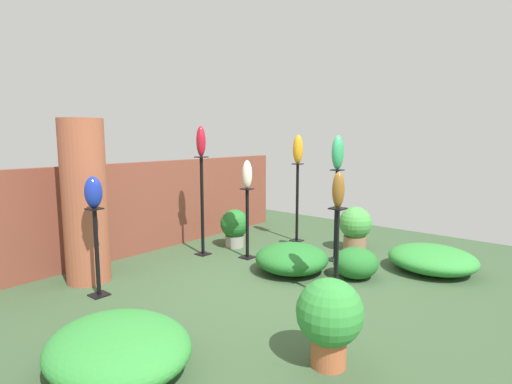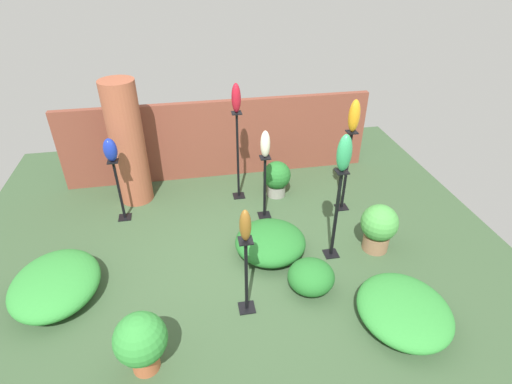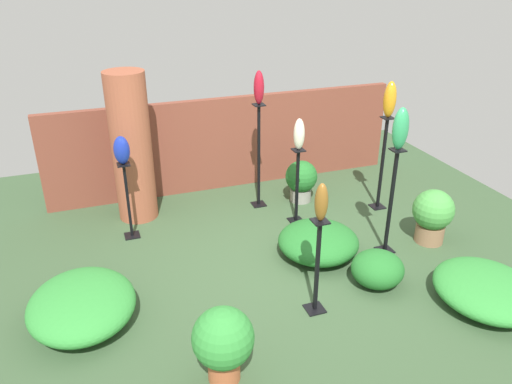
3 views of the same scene
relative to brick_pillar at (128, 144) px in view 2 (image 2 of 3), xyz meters
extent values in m
plane|color=#385133|center=(1.53, -1.82, -1.05)|extent=(8.00, 8.00, 0.00)
cube|color=brown|center=(1.53, 0.58, -0.31)|extent=(5.60, 0.12, 1.47)
cylinder|color=#9E5138|center=(0.00, 0.00, 0.00)|extent=(0.55, 0.55, 2.10)
cube|color=black|center=(1.76, -0.26, -1.04)|extent=(0.20, 0.20, 0.01)
cube|color=black|center=(1.76, -0.26, -0.27)|extent=(0.04, 0.04, 1.56)
cube|color=black|center=(1.76, -0.26, 0.51)|extent=(0.16, 0.16, 0.02)
cube|color=black|center=(-0.17, -0.56, -1.04)|extent=(0.20, 0.20, 0.01)
cube|color=black|center=(-0.17, -0.56, -0.52)|extent=(0.04, 0.04, 1.05)
cube|color=black|center=(-0.17, -0.56, 0.00)|extent=(0.16, 0.16, 0.02)
cube|color=black|center=(1.48, -2.79, -1.04)|extent=(0.20, 0.20, 0.01)
cube|color=black|center=(1.48, -2.79, -0.50)|extent=(0.04, 0.04, 1.09)
cube|color=black|center=(1.48, -2.79, 0.03)|extent=(0.16, 0.16, 0.02)
cube|color=black|center=(2.84, -2.03, -1.04)|extent=(0.20, 0.20, 0.01)
cube|color=black|center=(2.84, -2.03, -0.35)|extent=(0.04, 0.04, 1.39)
cube|color=black|center=(2.84, -2.03, 0.33)|extent=(0.16, 0.16, 0.02)
cube|color=black|center=(3.42, -0.93, -1.04)|extent=(0.20, 0.20, 0.01)
cube|color=black|center=(3.42, -0.93, -0.35)|extent=(0.04, 0.04, 1.40)
cube|color=black|center=(3.42, -0.93, 0.34)|extent=(0.16, 0.16, 0.02)
cube|color=black|center=(2.08, -0.92, -1.04)|extent=(0.20, 0.20, 0.01)
cube|color=black|center=(2.08, -0.92, -0.50)|extent=(0.04, 0.04, 1.09)
cube|color=black|center=(2.08, -0.92, 0.03)|extent=(0.16, 0.16, 0.02)
ellipsoid|color=maroon|center=(1.76, -0.26, 0.75)|extent=(0.15, 0.14, 0.47)
ellipsoid|color=#192D9E|center=(-0.17, -0.56, 0.19)|extent=(0.20, 0.18, 0.37)
ellipsoid|color=brown|center=(1.48, -2.79, 0.24)|extent=(0.13, 0.14, 0.40)
ellipsoid|color=#2D9356|center=(2.84, -2.03, 0.59)|extent=(0.19, 0.17, 0.50)
ellipsoid|color=orange|center=(3.42, -0.93, 0.60)|extent=(0.17, 0.18, 0.50)
ellipsoid|color=beige|center=(2.08, -0.92, 0.25)|extent=(0.14, 0.16, 0.43)
cylinder|color=#936B4C|center=(3.52, -2.02, -0.93)|extent=(0.37, 0.37, 0.24)
sphere|color=#479942|center=(3.52, -2.02, -0.58)|extent=(0.53, 0.53, 0.53)
cylinder|color=gray|center=(2.42, -0.33, -0.95)|extent=(0.32, 0.32, 0.20)
sphere|color=#236B28|center=(2.42, -0.33, -0.65)|extent=(0.49, 0.49, 0.49)
cylinder|color=#B25B38|center=(0.30, -3.38, -0.93)|extent=(0.29, 0.29, 0.23)
sphere|color=#338C38|center=(0.30, -3.38, -0.59)|extent=(0.55, 0.55, 0.55)
ellipsoid|color=#236B28|center=(1.99, -1.83, -0.85)|extent=(1.01, 1.01, 0.39)
ellipsoid|color=#236B28|center=(2.35, -2.61, -0.84)|extent=(0.61, 0.59, 0.41)
ellipsoid|color=#338C38|center=(3.28, -3.31, -0.87)|extent=(1.08, 1.19, 0.35)
ellipsoid|color=#338C38|center=(-0.85, -2.14, -0.85)|extent=(1.09, 1.26, 0.40)
camera|label=1|loc=(-2.42, -4.90, 0.82)|focal=28.00mm
camera|label=2|loc=(0.98, -6.14, 2.83)|focal=28.00mm
camera|label=3|loc=(-0.55, -6.61, 2.40)|focal=35.00mm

